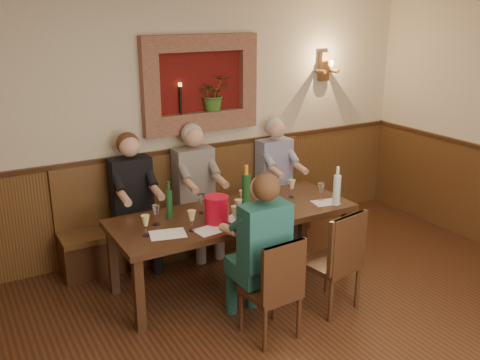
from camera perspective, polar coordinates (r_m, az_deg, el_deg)
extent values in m
cube|color=#C7B397|center=(6.02, -6.06, 5.84)|extent=(6.00, 0.04, 2.80)
cube|color=#4C2C15|center=(6.23, -5.73, -1.85)|extent=(6.00, 0.04, 1.10)
cube|color=#381E0F|center=(6.06, -5.90, 3.27)|extent=(6.02, 0.06, 0.05)
cube|color=#550E0C|center=(6.01, -4.37, 10.23)|extent=(1.00, 0.02, 0.70)
cube|color=#955F4B|center=(5.93, -4.28, 14.40)|extent=(1.36, 0.12, 0.18)
cube|color=#955F4B|center=(6.04, -4.09, 6.05)|extent=(1.36, 0.12, 0.18)
cube|color=#955F4B|center=(5.74, -9.57, 9.67)|extent=(0.18, 0.12, 0.70)
cube|color=#955F4B|center=(6.24, 0.78, 10.57)|extent=(0.18, 0.12, 0.70)
cube|color=#955F4B|center=(6.02, -4.11, 7.07)|extent=(1.00, 0.14, 0.04)
imported|color=#366322|center=(6.05, -2.86, 9.21)|extent=(0.35, 0.30, 0.39)
cylinder|color=black|center=(5.89, -6.36, 8.44)|extent=(0.03, 0.03, 0.30)
cylinder|color=#FFBF59|center=(5.87, -6.42, 10.08)|extent=(0.04, 0.04, 0.04)
cube|color=#4C2C15|center=(6.87, 8.92, 11.88)|extent=(0.12, 0.08, 0.35)
cylinder|color=#4C2C15|center=(6.76, 8.60, 11.37)|extent=(0.05, 0.18, 0.05)
cylinder|color=#4C2C15|center=(6.88, 9.94, 11.42)|extent=(0.05, 0.18, 0.05)
cylinder|color=#FFBF59|center=(6.76, 9.64, 12.18)|extent=(0.06, 0.06, 0.06)
cube|color=#34190F|center=(5.23, -0.68, -3.76)|extent=(2.40, 0.90, 0.06)
cube|color=#34190F|center=(4.68, -10.72, -11.97)|extent=(0.08, 0.08, 0.69)
cube|color=#34190F|center=(5.69, 11.15, -6.32)|extent=(0.08, 0.08, 0.69)
cube|color=#34190F|center=(5.31, -13.41, -8.36)|extent=(0.08, 0.08, 0.69)
cube|color=#34190F|center=(6.22, 6.73, -3.95)|extent=(0.08, 0.08, 0.69)
cube|color=#381E0F|center=(6.18, -4.79, -5.51)|extent=(3.00, 0.40, 0.40)
cube|color=#4C2C15|center=(6.09, -4.84, -3.61)|extent=(3.00, 0.45, 0.06)
cube|color=#4C2C15|center=(6.13, -5.68, 0.09)|extent=(3.00, 0.06, 0.66)
cube|color=#34190F|center=(4.64, 3.19, -14.12)|extent=(0.41, 0.41, 0.39)
cube|color=#34190F|center=(4.53, 3.23, -11.80)|extent=(0.43, 0.43, 0.05)
cube|color=#34190F|center=(4.27, 4.76, -9.72)|extent=(0.41, 0.06, 0.48)
cube|color=#34190F|center=(5.08, 9.45, -11.14)|extent=(0.47, 0.47, 0.41)
cube|color=#34190F|center=(4.98, 9.59, -8.83)|extent=(0.50, 0.50, 0.05)
cube|color=#34190F|center=(4.75, 11.53, -6.57)|extent=(0.43, 0.11, 0.51)
cube|color=black|center=(5.80, -10.62, -7.13)|extent=(0.43, 0.45, 0.45)
cube|color=black|center=(5.71, -11.58, -0.39)|extent=(0.43, 0.22, 0.56)
sphere|color=#D8A384|center=(5.56, -11.71, 3.53)|extent=(0.21, 0.21, 0.21)
sphere|color=#4C2D19|center=(5.60, -11.89, 3.84)|extent=(0.23, 0.23, 0.23)
cube|color=#514D4A|center=(6.04, -4.12, -5.80)|extent=(0.43, 0.46, 0.45)
cube|color=#514D4A|center=(5.95, -5.01, 0.76)|extent=(0.43, 0.23, 0.57)
sphere|color=#D8A384|center=(5.81, -4.94, 4.61)|extent=(0.22, 0.22, 0.22)
sphere|color=#B2B2B2|center=(5.85, -5.17, 4.91)|extent=(0.24, 0.24, 0.24)
cube|color=navy|center=(6.54, 4.35, -3.90)|extent=(0.42, 0.44, 0.45)
cube|color=navy|center=(6.46, 3.65, 1.99)|extent=(0.42, 0.22, 0.54)
sphere|color=#D8A384|center=(6.33, 3.92, 5.40)|extent=(0.21, 0.21, 0.21)
sphere|color=#B2B2B2|center=(6.36, 3.68, 5.66)|extent=(0.23, 0.23, 0.23)
cube|color=navy|center=(4.81, 1.46, -12.38)|extent=(0.41, 0.43, 0.45)
cube|color=navy|center=(4.38, 2.67, -5.94)|extent=(0.41, 0.22, 0.54)
sphere|color=#D8A384|center=(4.27, 2.47, -0.84)|extent=(0.21, 0.21, 0.21)
sphere|color=#4C2D19|center=(4.22, 2.83, -0.78)|extent=(0.23, 0.23, 0.23)
cylinder|color=red|center=(4.94, -2.52, -3.16)|extent=(0.28, 0.28, 0.25)
cylinder|color=#19471E|center=(5.22, 0.67, -1.30)|extent=(0.10, 0.10, 0.37)
cylinder|color=orange|center=(5.15, 0.68, 1.09)|extent=(0.04, 0.04, 0.09)
cylinder|color=#19471E|center=(5.07, -7.57, -2.61)|extent=(0.08, 0.08, 0.27)
cylinder|color=#19471E|center=(5.01, -7.65, -0.67)|extent=(0.03, 0.03, 0.09)
cylinder|color=silver|center=(5.45, 10.28, -1.07)|extent=(0.09, 0.09, 0.31)
cylinder|color=silver|center=(5.39, 10.40, 0.94)|extent=(0.04, 0.04, 0.09)
cube|color=white|center=(4.77, -7.72, -5.74)|extent=(0.36, 0.29, 0.00)
cube|color=white|center=(5.09, 0.05, -4.00)|extent=(0.38, 0.33, 0.00)
cube|color=white|center=(5.53, 9.11, -2.38)|extent=(0.29, 0.23, 0.00)
cube|color=white|center=(4.82, -3.09, -5.32)|extent=(0.31, 0.24, 0.00)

